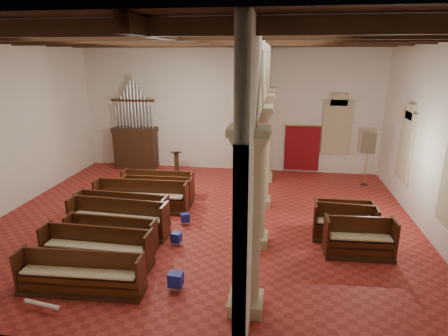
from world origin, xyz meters
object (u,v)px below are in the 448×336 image
Objects in this scene: pipe_organ at (135,140)px; processional_banner at (366,167)px; nave_pew_0 at (81,279)px; aisle_pew_0 at (359,243)px; lectern at (177,164)px.

pipe_organ reaches higher than processional_banner.
aisle_pew_0 is (6.77, 2.67, 0.04)m from nave_pew_0.
pipe_organ is 10.27m from nave_pew_0.
lectern is 9.13m from nave_pew_0.
processional_banner is 6.36m from aisle_pew_0.
processional_banner reaches higher than aisle_pew_0.
processional_banner is (8.37, -0.27, 0.32)m from lectern.
pipe_organ is 10.69m from processional_banner.
pipe_organ is 1.46× the size of nave_pew_0.
aisle_pew_0 reaches higher than nave_pew_0.
pipe_organ is at bearing 146.41° from lectern.
processional_banner is 0.82× the size of nave_pew_0.
lectern reaches higher than aisle_pew_0.
lectern is at bearing 134.40° from aisle_pew_0.
nave_pew_0 is at bearing -76.30° from pipe_organ.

